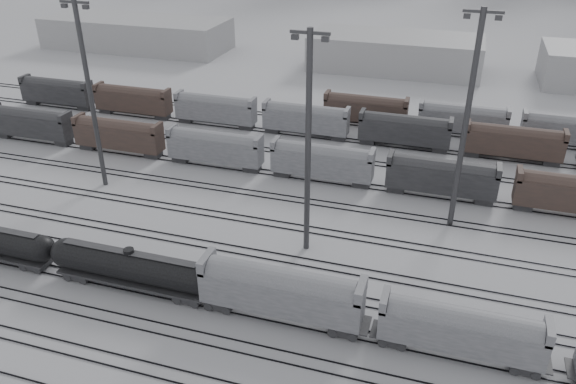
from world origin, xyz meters
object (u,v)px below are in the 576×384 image
(hopper_car_b, at_px, (461,328))
(light_mast_c, at_px, (308,142))
(tank_car_b, at_px, (131,267))
(hopper_car_a, at_px, (281,290))

(hopper_car_b, xyz_separation_m, light_mast_c, (-18.05, 13.00, 10.55))
(hopper_car_b, height_order, light_mast_c, light_mast_c)
(tank_car_b, relative_size, hopper_car_b, 1.32)
(hopper_car_b, bearing_deg, tank_car_b, 180.00)
(hopper_car_b, distance_m, light_mast_c, 24.62)
(hopper_car_a, bearing_deg, tank_car_b, 180.00)
(hopper_car_a, xyz_separation_m, hopper_car_b, (17.01, 0.00, -0.37))
(tank_car_b, bearing_deg, light_mast_c, 39.74)
(tank_car_b, height_order, hopper_car_a, hopper_car_a)
(light_mast_c, bearing_deg, hopper_car_a, -85.41)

